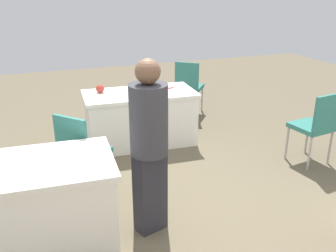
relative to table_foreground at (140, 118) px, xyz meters
The scene contains 10 objects.
ground_plane 1.87m from the table_foreground, 79.81° to the left, with size 14.40×14.40×0.00m, color brown.
table_foreground is the anchor object (origin of this frame).
table_mid_right 2.49m from the table_foreground, 46.68° to the left, with size 1.86×0.98×0.77m.
chair_near_front 2.40m from the table_foreground, 143.00° to the left, with size 0.50×0.50×0.97m.
chair_tucked_right 1.54m from the table_foreground, 48.59° to the left, with size 0.62×0.62×0.96m.
chair_aisle 1.49m from the table_foreground, 141.51° to the right, with size 0.62×0.62×0.97m.
person_presenter 2.15m from the table_foreground, 76.10° to the left, with size 0.42×0.42×1.66m.
laptop_silver 0.46m from the table_foreground, behind, with size 0.34×0.32×0.21m.
yarn_ball 0.71m from the table_foreground, 18.61° to the right, with size 0.12×0.12×0.12m, color #B2382D.
scissors_red 0.60m from the table_foreground, behind, with size 0.18×0.04×0.01m, color red.
Camera 1 is at (1.07, 3.11, 2.24)m, focal length 39.71 mm.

